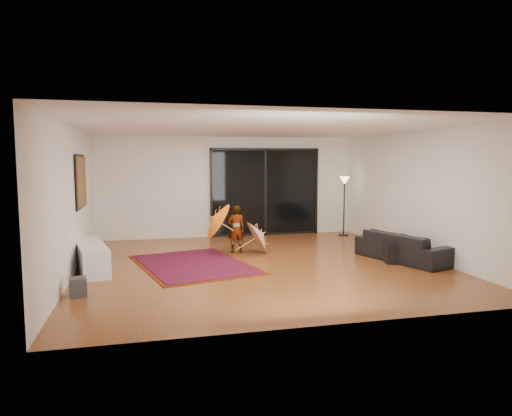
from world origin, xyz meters
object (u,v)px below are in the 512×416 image
object	(u,v)px
media_console	(91,256)
child	(236,229)
ottoman	(400,251)
sofa	(403,247)

from	to	relation	value
media_console	child	distance (m)	3.15
ottoman	child	distance (m)	3.54
media_console	ottoman	world-z (taller)	media_console
media_console	child	bearing A→B (deg)	4.67
sofa	child	size ratio (longest dim) A/B	1.89
media_console	sofa	distance (m)	6.24
media_console	sofa	world-z (taller)	sofa
media_console	sofa	xyz separation A→B (m)	(6.20, -0.67, 0.04)
sofa	media_console	bearing A→B (deg)	65.64
child	sofa	bearing A→B (deg)	154.05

